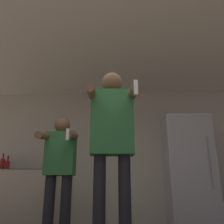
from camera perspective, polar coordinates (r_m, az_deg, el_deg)
wall_back at (r=4.95m, az=-0.77°, el=-9.62°), size 7.00×0.06×2.55m
ceiling_slab at (r=3.82m, az=-2.14°, el=14.08°), size 7.00×3.79×0.05m
refrigerator at (r=4.67m, az=17.23°, el=-12.51°), size 0.78×0.71×1.87m
counter at (r=4.93m, az=-21.09°, el=-17.83°), size 1.28×0.63×0.94m
bottle_clear_vodka at (r=5.01m, az=-23.80°, el=-10.80°), size 0.08×0.08×0.30m
bottle_short_whiskey at (r=4.97m, az=-22.81°, el=-11.04°), size 0.08×0.08×0.26m
person_woman_foreground at (r=2.54m, az=0.01°, el=-5.35°), size 0.53×0.54×1.80m
person_man_side at (r=3.43m, az=-11.91°, el=-11.66°), size 0.49×0.51×1.56m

